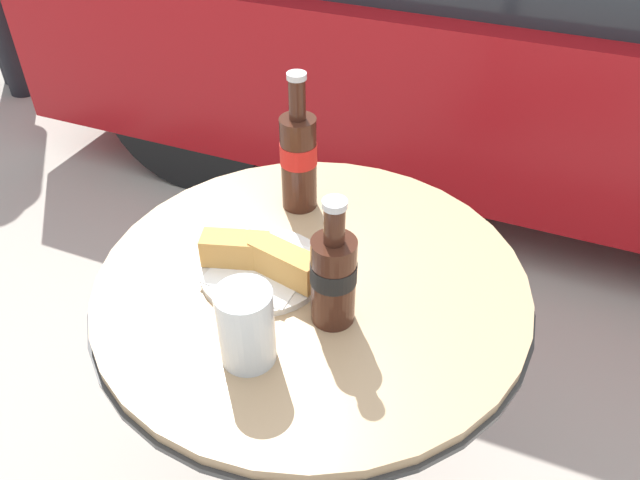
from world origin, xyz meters
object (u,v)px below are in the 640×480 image
at_px(cola_bottle_right, 299,157).
at_px(lunch_plate_near, 262,263).
at_px(bistro_table, 313,353).
at_px(parked_car, 531,10).
at_px(cola_bottle_left, 333,275).
at_px(drinking_glass, 246,329).

relative_size(cola_bottle_right, lunch_plate_near, 1.25).
xyz_separation_m(bistro_table, parked_car, (0.12, 1.93, 0.03)).
bearing_deg(cola_bottle_right, parked_car, 82.94).
bearing_deg(lunch_plate_near, parked_car, 84.31).
bearing_deg(cola_bottle_right, lunch_plate_near, -83.59).
xyz_separation_m(cola_bottle_right, lunch_plate_near, (0.02, -0.20, -0.08)).
xyz_separation_m(bistro_table, cola_bottle_right, (-0.10, 0.18, 0.29)).
relative_size(bistro_table, cola_bottle_left, 3.62).
bearing_deg(lunch_plate_near, drinking_glass, -69.67).
bearing_deg(cola_bottle_left, cola_bottle_right, 123.63).
distance_m(bistro_table, lunch_plate_near, 0.23).
xyz_separation_m(bistro_table, drinking_glass, (-0.02, -0.19, 0.24)).
distance_m(bistro_table, parked_car, 1.94).
height_order(cola_bottle_right, parked_car, parked_car).
bearing_deg(parked_car, drinking_glass, -93.63).
height_order(cola_bottle_left, lunch_plate_near, cola_bottle_left).
relative_size(cola_bottle_left, lunch_plate_near, 1.03).
height_order(cola_bottle_left, drinking_glass, cola_bottle_left).
bearing_deg(parked_car, cola_bottle_right, -97.06).
height_order(cola_bottle_left, parked_car, parked_car).
height_order(cola_bottle_right, lunch_plate_near, cola_bottle_right).
xyz_separation_m(drinking_glass, parked_car, (0.13, 2.12, -0.22)).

